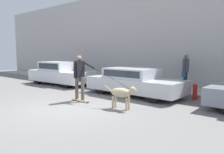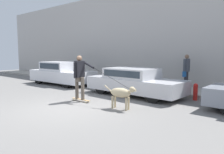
% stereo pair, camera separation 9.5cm
% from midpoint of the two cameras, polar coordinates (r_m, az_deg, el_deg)
% --- Properties ---
extents(ground_plane, '(36.00, 36.00, 0.00)m').
position_cam_midpoint_polar(ground_plane, '(7.65, -10.60, -7.88)').
color(ground_plane, slate).
extents(back_wall, '(32.00, 0.30, 5.60)m').
position_cam_midpoint_polar(back_wall, '(12.45, 12.90, 10.49)').
color(back_wall, '#B2ADA8').
rests_on(back_wall, ground_plane).
extents(sidewalk_curb, '(30.00, 1.94, 0.15)m').
position_cam_midpoint_polar(sidewalk_curb, '(11.56, 9.94, -2.66)').
color(sidewalk_curb, '#A39E93').
rests_on(sidewalk_curb, ground_plane).
extents(parked_car_0, '(4.19, 1.86, 1.34)m').
position_cam_midpoint_polar(parked_car_0, '(13.26, -12.87, 0.90)').
color(parked_car_0, black).
rests_on(parked_car_0, ground_plane).
extents(parked_car_1, '(4.40, 1.78, 1.19)m').
position_cam_midpoint_polar(parked_car_1, '(9.62, 6.05, -1.30)').
color(parked_car_1, black).
rests_on(parked_car_1, ground_plane).
extents(dog, '(1.19, 0.43, 0.79)m').
position_cam_midpoint_polar(dog, '(7.21, 2.83, -4.28)').
color(dog, tan).
rests_on(dog, ground_plane).
extents(skateboarder, '(2.78, 0.55, 1.76)m').
position_cam_midpoint_polar(skateboarder, '(8.41, -8.09, 0.47)').
color(skateboarder, beige).
rests_on(skateboarder, ground_plane).
extents(pedestrian_with_bag, '(0.20, 0.61, 1.64)m').
position_cam_midpoint_polar(pedestrian_with_bag, '(10.88, 19.08, 1.78)').
color(pedestrian_with_bag, '#28282D').
rests_on(pedestrian_with_bag, sidewalk_curb).
extents(fire_hydrant, '(0.18, 0.18, 0.67)m').
position_cam_midpoint_polar(fire_hydrant, '(9.25, 21.24, -3.51)').
color(fire_hydrant, red).
rests_on(fire_hydrant, ground_plane).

